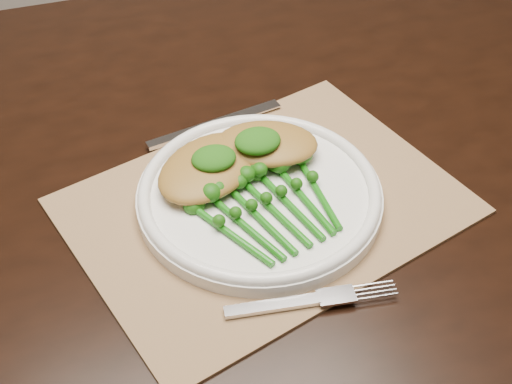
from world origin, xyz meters
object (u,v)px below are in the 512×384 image
object	(u,v)px
chicken_fillet_left	(208,167)
placemat	(265,206)
dining_table	(235,325)
dinner_plate	(259,194)
broccolini_bundle	(276,213)

from	to	relation	value
chicken_fillet_left	placemat	bearing A→B (deg)	-78.44
dining_table	dinner_plate	distance (m)	0.40
placemat	dinner_plate	distance (m)	0.02
chicken_fillet_left	dinner_plate	bearing A→B (deg)	-77.41
placemat	chicken_fillet_left	xyz separation A→B (m)	(-0.05, 0.05, 0.03)
broccolini_bundle	dining_table	bearing A→B (deg)	78.36
placemat	broccolini_bundle	bearing A→B (deg)	-105.48
placemat	broccolini_bundle	size ratio (longest dim) A/B	2.25
placemat	chicken_fillet_left	world-z (taller)	chicken_fillet_left
dining_table	dinner_plate	size ratio (longest dim) A/B	5.67
placemat	dinner_plate	size ratio (longest dim) A/B	1.52
chicken_fillet_left	broccolini_bundle	world-z (taller)	chicken_fillet_left
placemat	broccolini_bundle	xyz separation A→B (m)	(0.00, -0.04, 0.02)
dinner_plate	placemat	bearing A→B (deg)	-51.38
dining_table	placemat	xyz separation A→B (m)	(0.01, -0.11, 0.37)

